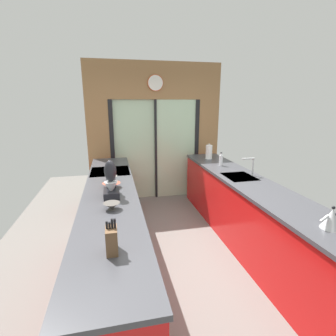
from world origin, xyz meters
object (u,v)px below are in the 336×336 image
at_px(mixing_bowl_far, 111,178).
at_px(oven_range, 112,199).
at_px(knife_block, 112,240).
at_px(stand_mixer, 111,183).
at_px(soap_bottle, 221,160).
at_px(kettle, 332,219).
at_px(mixing_bowl_mid, 112,185).
at_px(mixing_bowl_near, 112,206).
at_px(paper_towel_roll, 209,152).

bearing_deg(mixing_bowl_far, oven_range, 91.98).
bearing_deg(oven_range, knife_block, -89.52).
distance_m(mixing_bowl_far, stand_mixer, 0.60).
bearing_deg(soap_bottle, stand_mixer, -149.00).
relative_size(mixing_bowl_far, kettle, 0.64).
height_order(mixing_bowl_mid, soap_bottle, soap_bottle).
relative_size(oven_range, mixing_bowl_near, 5.58).
xyz_separation_m(oven_range, soap_bottle, (1.80, -0.05, 0.56)).
distance_m(mixing_bowl_near, soap_bottle, 2.28).
relative_size(mixing_bowl_mid, knife_block, 0.86).
bearing_deg(knife_block, mixing_bowl_near, 90.01).
distance_m(oven_range, soap_bottle, 1.88).
xyz_separation_m(mixing_bowl_mid, paper_towel_roll, (1.78, 1.29, 0.10)).
height_order(stand_mixer, paper_towel_roll, stand_mixer).
bearing_deg(oven_range, stand_mixer, -89.06).
bearing_deg(oven_range, paper_towel_roll, 15.25).
xyz_separation_m(mixing_bowl_near, knife_block, (0.00, -0.75, 0.06)).
bearing_deg(stand_mixer, oven_range, 90.94).
distance_m(mixing_bowl_far, paper_towel_roll, 2.06).
height_order(oven_range, soap_bottle, soap_bottle).
bearing_deg(knife_block, paper_towel_roll, 56.79).
distance_m(stand_mixer, soap_bottle, 2.08).
bearing_deg(kettle, oven_range, 128.46).
bearing_deg(mixing_bowl_mid, oven_range, 91.32).
relative_size(mixing_bowl_mid, mixing_bowl_far, 1.40).
height_order(mixing_bowl_far, soap_bottle, soap_bottle).
distance_m(mixing_bowl_mid, paper_towel_roll, 2.20).
height_order(stand_mixer, soap_bottle, stand_mixer).
bearing_deg(stand_mixer, soap_bottle, 31.00).
bearing_deg(soap_bottle, mixing_bowl_mid, -157.15).
relative_size(knife_block, soap_bottle, 1.13).
bearing_deg(knife_block, soap_bottle, 50.72).
bearing_deg(paper_towel_roll, kettle, -89.96).
xyz_separation_m(mixing_bowl_mid, kettle, (1.78, -1.47, 0.05)).
xyz_separation_m(kettle, soap_bottle, (-0.00, 2.22, 0.01)).
height_order(mixing_bowl_mid, paper_towel_roll, paper_towel_roll).
bearing_deg(mixing_bowl_near, mixing_bowl_far, 90.00).
height_order(mixing_bowl_far, knife_block, knife_block).
bearing_deg(stand_mixer, paper_towel_roll, 42.16).
relative_size(mixing_bowl_near, mixing_bowl_far, 1.06).
distance_m(mixing_bowl_mid, knife_block, 1.43).
relative_size(oven_range, knife_block, 3.63).
xyz_separation_m(oven_range, knife_block, (0.02, -2.23, 0.56)).
relative_size(knife_block, kettle, 1.04).
distance_m(stand_mixer, paper_towel_roll, 2.40).
relative_size(oven_range, kettle, 3.77).
distance_m(mixing_bowl_mid, soap_bottle, 1.93).
height_order(mixing_bowl_far, paper_towel_roll, paper_towel_roll).
bearing_deg(soap_bottle, mixing_bowl_near, -141.27).
bearing_deg(paper_towel_roll, mixing_bowl_far, -150.10).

